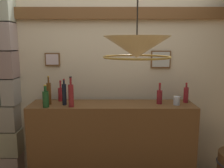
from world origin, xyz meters
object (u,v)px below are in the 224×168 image
Objects in this scene: liquor_bottle_port at (49,93)px; pendant_lamp at (137,48)px; liquor_bottle_vermouth at (64,94)px; liquor_bottle_tequila at (46,98)px; liquor_bottle_mezcal at (71,95)px; liquor_bottle_amaro at (186,95)px; glass_tumbler_rocks at (177,101)px; liquor_bottle_vodka at (61,94)px; liquor_bottle_rye at (159,96)px.

pendant_lamp reaches higher than liquor_bottle_port.
liquor_bottle_port reaches higher than liquor_bottle_vermouth.
liquor_bottle_tequila is 1.32m from pendant_lamp.
liquor_bottle_tequila is (-0.00, -0.13, -0.03)m from liquor_bottle_port.
pendant_lamp is (0.95, -0.71, 0.59)m from liquor_bottle_tequila.
liquor_bottle_port is at bearing 88.34° from liquor_bottle_tequila.
liquor_bottle_mezcal is at bearing 132.64° from pendant_lamp.
liquor_bottle_mezcal is 1.39m from liquor_bottle_amaro.
liquor_bottle_vermouth is at bearing -11.23° from liquor_bottle_port.
pendant_lamp reaches higher than liquor_bottle_mezcal.
liquor_bottle_vermouth is at bearing -179.67° from glass_tumbler_rocks.
liquor_bottle_vodka is 0.31m from liquor_bottle_tequila.
liquor_bottle_vodka is 0.22m from liquor_bottle_vermouth.
liquor_bottle_amaro is (1.47, 0.12, -0.03)m from liquor_bottle_vermouth.
liquor_bottle_port is at bearing 157.37° from liquor_bottle_mezcal.
liquor_bottle_tequila is at bearing -153.63° from liquor_bottle_vermouth.
liquor_bottle_vermouth is at bearing -66.78° from liquor_bottle_vodka.
liquor_bottle_mezcal is 0.29m from liquor_bottle_tequila.
glass_tumbler_rocks is (1.32, 0.01, -0.08)m from liquor_bottle_vermouth.
liquor_bottle_tequila is at bearing -172.65° from liquor_bottle_amaro.
liquor_bottle_tequila is at bearing -109.96° from liquor_bottle_vodka.
liquor_bottle_vermouth is 0.22m from liquor_bottle_tequila.
liquor_bottle_tequila is 1.52m from glass_tumbler_rocks.
pendant_lamp is at bearing -41.56° from liquor_bottle_port.
glass_tumbler_rocks is (-0.14, -0.11, -0.05)m from liquor_bottle_amaro.
liquor_bottle_vermouth is 1.26× the size of liquor_bottle_amaro.
liquor_bottle_amaro is at bearing 10.50° from liquor_bottle_rye.
glass_tumbler_rocks is (1.23, 0.09, -0.09)m from liquor_bottle_mezcal.
liquor_bottle_port is 3.36× the size of glass_tumbler_rocks.
liquor_bottle_rye is 0.41× the size of pendant_lamp.
liquor_bottle_vodka is 1.06× the size of liquor_bottle_amaro.
liquor_bottle_vermouth is at bearing -175.39° from liquor_bottle_amaro.
pendant_lamp reaches higher than liquor_bottle_vermouth.
liquor_bottle_mezcal is (0.18, -0.28, 0.05)m from liquor_bottle_vodka.
liquor_bottle_vodka is (-1.21, 0.14, -0.00)m from liquor_bottle_rye.
liquor_bottle_vermouth is 1.33m from glass_tumbler_rocks.
liquor_bottle_amaro reaches higher than glass_tumbler_rocks.
liquor_bottle_vermouth reaches higher than liquor_bottle_amaro.
liquor_bottle_vodka is 1.42m from glass_tumbler_rocks.
liquor_bottle_amaro is at bearing 52.42° from pendant_lamp.
liquor_bottle_vermouth is at bearing 139.29° from liquor_bottle_mezcal.
liquor_bottle_amaro is 0.40× the size of pendant_lamp.
glass_tumbler_rocks is 0.16× the size of pendant_lamp.
liquor_bottle_rye is 0.82× the size of liquor_bottle_vermouth.
glass_tumbler_rocks is (1.41, -0.19, -0.04)m from liquor_bottle_vodka.
liquor_bottle_vermouth is (0.09, -0.20, 0.04)m from liquor_bottle_vodka.
liquor_bottle_amaro is at bearing -3.00° from liquor_bottle_vodka.
liquor_bottle_port reaches higher than liquor_bottle_tequila.
liquor_bottle_mezcal is 1.13× the size of liquor_bottle_vermouth.
glass_tumbler_rocks is (0.20, -0.05, -0.04)m from liquor_bottle_rye.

